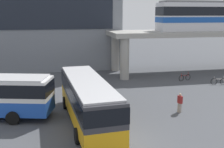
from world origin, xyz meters
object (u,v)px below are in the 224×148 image
Objects in this scene: bus_main at (87,96)px; bicycle_red at (185,78)px; train at (224,16)px; pedestrian_walking_across at (180,103)px; bicycle_silver at (219,81)px.

bicycle_red is at bearing 39.49° from bus_main.
train is 25.98m from bus_main.
pedestrian_walking_across is at bearing 5.12° from bus_main.
bicycle_red is at bearing 61.83° from pedestrian_walking_across.
train is 11.72× the size of pedestrian_walking_across.
train is 1.64× the size of bus_main.
bus_main reaches higher than bicycle_silver.
bicycle_silver is (-4.64, -7.19, -7.15)m from train.
pedestrian_walking_across is at bearing -131.35° from train.
train reaches higher than bus_main.
train is at bearing 48.65° from pedestrian_walking_across.
train is 20.54m from pedestrian_walking_across.
bicycle_red is (12.78, 10.53, -1.63)m from bus_main.
bicycle_red is at bearing -148.05° from train.
train is at bearing 57.15° from bicycle_silver.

